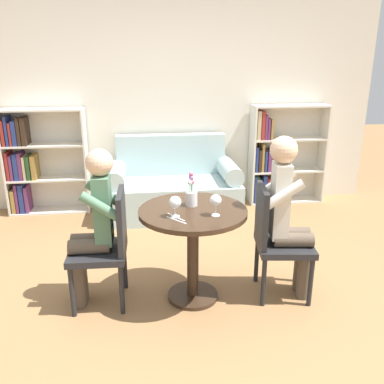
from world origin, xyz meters
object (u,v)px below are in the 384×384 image
Objects in this scene: wine_glass_left at (175,203)px; wine_glass_right at (216,201)px; bookshelf_left at (36,162)px; bookshelf_right at (277,158)px; chair_right at (275,237)px; flower_vase at (191,195)px; chair_left at (107,243)px; person_right at (289,215)px; person_left at (93,226)px; couch at (173,188)px.

wine_glass_right reaches higher than wine_glass_left.
bookshelf_right is at bearing 0.01° from bookshelf_left.
chair_right is 0.74m from flower_vase.
chair_right is at bearing 13.70° from wine_glass_right.
chair_left is 1.29m from chair_right.
person_right reaches higher than wine_glass_left.
bookshelf_right reaches higher than chair_left.
person_right is 8.18× the size of wine_glass_right.
chair_right is 0.70× the size of person_right.
chair_right is 1.39m from person_left.
person_left is 0.92m from wine_glass_right.
bookshelf_right is 2.28m from chair_right.
chair_right is at bearing -43.50° from bookshelf_left.
couch is at bearing 26.37° from chair_right.
bookshelf_right is 0.98× the size of person_right.
person_right reaches higher than flower_vase.
flower_vase reaches higher than chair_left.
wine_glass_left is 0.98× the size of wine_glass_right.
bookshelf_right is (2.99, 0.00, -0.04)m from bookshelf_left.
bookshelf_right reaches higher than wine_glass_right.
flower_vase is (-0.74, 0.12, 0.15)m from person_right.
bookshelf_left is 4.75× the size of flower_vase.
couch is 10.13× the size of wine_glass_left.
bookshelf_right is 8.19× the size of wine_glass_left.
wine_glass_left is at bearing -122.58° from flower_vase.
chair_left is (0.98, -2.11, -0.13)m from bookshelf_left.
bookshelf_right is 2.97m from person_left.
bookshelf_right is 1.40× the size of chair_right.
wine_glass_left is at bearing -94.05° from couch.
chair_right is 3.40× the size of flower_vase.
bookshelf_left reaches higher than wine_glass_right.
chair_left is at bearing -175.01° from flower_vase.
wine_glass_left is at bearing 74.31° from chair_left.
person_right is at bearing 89.00° from chair_left.
couch is 2.09m from wine_glass_right.
flower_vase is at bearing 87.82° from person_right.
wine_glass_right reaches higher than chair_right.
bookshelf_left is 3.21m from person_right.
couch is 1.28× the size of person_left.
wine_glass_right is at bearing -85.88° from couch.
bookshelf_right is at bearing -10.99° from chair_right.
chair_left is at bearing -133.68° from bookshelf_right.
bookshelf_left reaches higher than couch.
bookshelf_right is at bearing 136.85° from person_left.
bookshelf_left is 1.40× the size of chair_right.
bookshelf_right is 2.60m from wine_glass_right.
person_left is (-0.74, -1.83, 0.33)m from couch.
flower_vase reaches higher than wine_glass_left.
wine_glass_left is (-1.51, -2.27, 0.27)m from bookshelf_right.
wine_glass_left is at bearing -56.77° from bookshelf_left.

